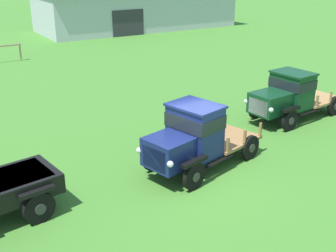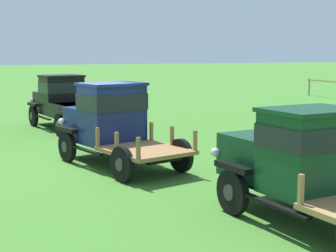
# 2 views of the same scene
# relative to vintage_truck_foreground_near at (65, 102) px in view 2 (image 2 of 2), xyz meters

# --- Properties ---
(ground_plane) EXTENTS (240.00, 240.00, 0.00)m
(ground_plane) POSITION_rel_vintage_truck_foreground_near_xyz_m (7.10, -0.84, -1.12)
(ground_plane) COLOR #3D7528
(vintage_truck_foreground_near) EXTENTS (5.34, 2.61, 2.23)m
(vintage_truck_foreground_near) POSITION_rel_vintage_truck_foreground_near_xyz_m (0.00, 0.00, 0.00)
(vintage_truck_foreground_near) COLOR black
(vintage_truck_foreground_near) RESTS_ON ground
(vintage_truck_second_in_line) EXTENTS (4.95, 2.90, 2.33)m
(vintage_truck_second_in_line) POSITION_rel_vintage_truck_foreground_near_xyz_m (7.24, -0.22, 0.11)
(vintage_truck_second_in_line) COLOR black
(vintage_truck_second_in_line) RESTS_ON ground
(vintage_truck_midrow_center) EXTENTS (5.18, 2.38, 2.17)m
(vintage_truck_midrow_center) POSITION_rel_vintage_truck_foreground_near_xyz_m (13.62, 1.60, 0.03)
(vintage_truck_midrow_center) COLOR black
(vintage_truck_midrow_center) RESTS_ON ground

